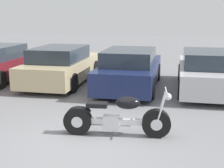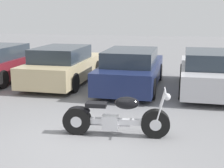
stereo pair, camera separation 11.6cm
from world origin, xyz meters
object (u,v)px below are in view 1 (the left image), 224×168
object	(u,v)px
motorcycle	(115,118)
parked_car_navy	(130,69)
parked_car_champagne	(62,66)
parked_car_silver	(208,72)

from	to	relation	value
motorcycle	parked_car_navy	bearing A→B (deg)	94.61
motorcycle	parked_car_navy	size ratio (longest dim) A/B	0.52
parked_car_champagne	parked_car_silver	distance (m)	5.21
motorcycle	parked_car_silver	xyz separation A→B (m)	(2.25, 4.49, 0.25)
parked_car_silver	motorcycle	bearing A→B (deg)	-116.62
motorcycle	parked_car_champagne	xyz separation A→B (m)	(-2.95, 4.62, 0.25)
parked_car_champagne	parked_car_navy	world-z (taller)	same
parked_car_navy	parked_car_silver	size ratio (longest dim) A/B	1.00
parked_car_navy	parked_car_silver	bearing A→B (deg)	2.75
motorcycle	parked_car_navy	distance (m)	4.39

